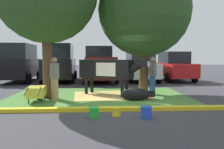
% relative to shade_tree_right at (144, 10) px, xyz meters
% --- Properties ---
extents(ground_plane, '(80.00, 80.00, 0.00)m').
position_rel_shade_tree_right_xyz_m(ground_plane, '(-1.44, -2.49, -3.71)').
color(ground_plane, '#38383D').
extents(grass_island, '(7.42, 4.95, 0.02)m').
position_rel_shade_tree_right_xyz_m(grass_island, '(-2.02, -0.57, -3.70)').
color(grass_island, '#477A33').
rests_on(grass_island, ground).
extents(curb_yellow, '(8.62, 0.24, 0.12)m').
position_rel_shade_tree_right_xyz_m(curb_yellow, '(-2.02, -3.20, -3.65)').
color(curb_yellow, yellow).
rests_on(curb_yellow, ground).
extents(hay_bedding, '(3.41, 2.69, 0.04)m').
position_rel_shade_tree_right_xyz_m(hay_bedding, '(-1.44, -0.49, -3.68)').
color(hay_bedding, tan).
rests_on(hay_bedding, ground).
extents(shade_tree_right, '(4.07, 4.07, 5.76)m').
position_rel_shade_tree_right_xyz_m(shade_tree_right, '(0.00, 0.00, 0.00)').
color(shade_tree_right, brown).
rests_on(shade_tree_right, ground).
extents(cow_holstein, '(2.90, 1.88, 1.59)m').
position_rel_shade_tree_right_xyz_m(cow_holstein, '(-1.60, -0.35, -2.57)').
color(cow_holstein, black).
rests_on(cow_holstein, ground).
extents(calf_lying, '(1.31, 0.53, 0.48)m').
position_rel_shade_tree_right_xyz_m(calf_lying, '(-0.60, -1.59, -3.47)').
color(calf_lying, black).
rests_on(calf_lying, ground).
extents(person_handler, '(0.34, 0.52, 1.66)m').
position_rel_shade_tree_right_xyz_m(person_handler, '(-3.68, -1.43, -2.81)').
color(person_handler, '#9E7F5B').
rests_on(person_handler, ground).
extents(person_visitor_near, '(0.34, 0.52, 1.68)m').
position_rel_shade_tree_right_xyz_m(person_visitor_near, '(0.32, -0.38, -2.80)').
color(person_visitor_near, '#23478C').
rests_on(person_visitor_near, ground).
extents(wheelbarrow, '(0.67, 1.61, 0.63)m').
position_rel_shade_tree_right_xyz_m(wheelbarrow, '(-4.30, -1.68, -3.32)').
color(wheelbarrow, gold).
rests_on(wheelbarrow, ground).
extents(bucket_green, '(0.29, 0.29, 0.29)m').
position_rel_shade_tree_right_xyz_m(bucket_green, '(-2.15, -3.96, -3.55)').
color(bucket_green, green).
rests_on(bucket_green, ground).
extents(bucket_yellow, '(0.27, 0.27, 0.25)m').
position_rel_shade_tree_right_xyz_m(bucket_yellow, '(-1.53, -3.82, -3.57)').
color(bucket_yellow, yellow).
rests_on(bucket_yellow, ground).
extents(bucket_blue, '(0.33, 0.33, 0.32)m').
position_rel_shade_tree_right_xyz_m(bucket_blue, '(-0.72, -4.07, -3.54)').
color(bucket_blue, blue).
rests_on(bucket_blue, ground).
extents(suv_black, '(2.29, 4.69, 2.52)m').
position_rel_shade_tree_right_xyz_m(suv_black, '(-7.34, 5.56, -2.44)').
color(suv_black, black).
rests_on(suv_black, ground).
extents(suv_dark_grey, '(2.29, 4.69, 2.52)m').
position_rel_shade_tree_right_xyz_m(suv_dark_grey, '(-4.66, 5.67, -2.44)').
color(suv_dark_grey, black).
rests_on(suv_dark_grey, ground).
extents(pickup_truck_maroon, '(2.42, 5.49, 2.42)m').
position_rel_shade_tree_right_xyz_m(pickup_truck_maroon, '(-1.99, 5.63, -2.59)').
color(pickup_truck_maroon, maroon).
rests_on(pickup_truck_maroon, ground).
extents(hatchback_white, '(2.19, 4.48, 2.02)m').
position_rel_shade_tree_right_xyz_m(hatchback_white, '(0.81, 5.44, -2.72)').
color(hatchback_white, silver).
rests_on(hatchback_white, ground).
extents(sedan_red, '(2.19, 4.48, 2.02)m').
position_rel_shade_tree_right_xyz_m(sedan_red, '(3.25, 5.72, -2.72)').
color(sedan_red, red).
rests_on(sedan_red, ground).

